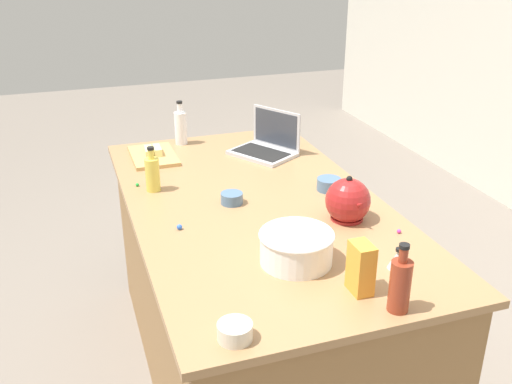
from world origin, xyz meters
The scene contains 20 objects.
ground_plane centered at (0.00, 0.00, 0.00)m, with size 12.00×12.00×0.00m, color slate.
island_counter centered at (0.00, 0.00, 0.45)m, with size 1.87×1.04×0.90m.
laptop centered at (-0.56, 0.25, 0.95)m, with size 0.38×0.36×0.22m.
mixing_bowl_large centered at (0.51, -0.02, 0.96)m, with size 0.26×0.26×0.11m.
bottle_vinegar centered at (-0.85, -0.14, 0.99)m, with size 0.07×0.07×0.24m.
bottle_soy centered at (0.87, 0.16, 0.99)m, with size 0.07×0.07×0.23m.
bottle_oil centered at (-0.27, -0.39, 0.98)m, with size 0.06×0.06×0.20m.
kettle centered at (0.26, 0.29, 0.98)m, with size 0.21×0.18×0.20m.
cutting_board centered at (-0.68, -0.32, 0.91)m, with size 0.33×0.22×0.02m, color tan.
butter_stick_left centered at (-0.68, -0.34, 0.94)m, with size 0.11×0.04×0.04m, color #F4E58C.
butter_stick_right centered at (-0.69, -0.30, 0.94)m, with size 0.11×0.04×0.04m, color #F4E58C.
ramekin_small centered at (-0.03, -0.10, 0.92)m, with size 0.09×0.09×0.05m, color slate.
ramekin_medium centered at (0.84, -0.35, 0.93)m, with size 0.10×0.10×0.05m, color beige.
ramekin_wide centered at (-0.03, 0.35, 0.93)m, with size 0.11×0.11×0.05m, color slate.
kitchen_timer centered at (0.65, 0.29, 0.94)m, with size 0.07×0.07×0.08m.
candy_bag centered at (0.74, 0.10, 0.99)m, with size 0.09×0.06×0.17m, color gold.
candy_0 centered at (0.14, -0.36, 0.91)m, with size 0.02×0.02×0.02m, color blue.
candy_1 centered at (-0.34, -0.45, 0.91)m, with size 0.02×0.02×0.02m, color green.
candy_2 centered at (0.43, 0.43, 0.91)m, with size 0.02×0.02×0.02m, color #CC3399.
candy_3 centered at (-0.57, 0.18, 0.91)m, with size 0.02×0.02×0.02m, color blue.
Camera 1 is at (2.14, -0.72, 1.96)m, focal length 41.36 mm.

